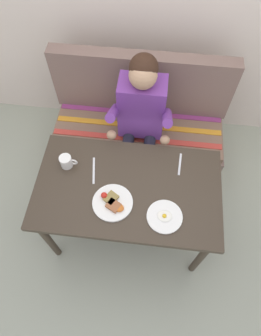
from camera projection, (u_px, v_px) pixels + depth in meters
ground_plane at (128, 226)px, 2.53m from camera, size 8.00×8.00×0.00m
table at (128, 193)px, 1.97m from camera, size 1.20×0.70×0.73m
couch at (139, 131)px, 2.63m from camera, size 1.44×0.56×1.00m
person at (141, 116)px, 2.19m from camera, size 0.45×0.61×1.21m
plate_breakfast at (112, 202)px, 1.83m from camera, size 0.25×0.25×0.05m
plate_eggs at (165, 217)px, 1.79m from camera, size 0.22×0.22×0.04m
coffee_mug at (66, 161)px, 1.94m from camera, size 0.12×0.08×0.09m
fork at (180, 164)px, 1.98m from camera, size 0.02×0.17×0.00m
knife at (94, 170)px, 1.96m from camera, size 0.05×0.20×0.00m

